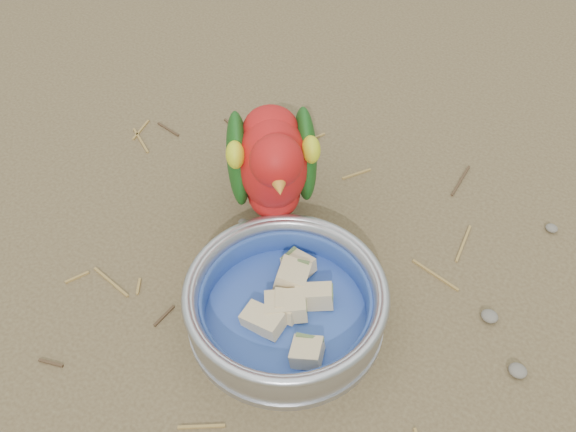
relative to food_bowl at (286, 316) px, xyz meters
The scene contains 6 objects.
ground 0.04m from the food_bowl, 60.69° to the right, with size 60.00×60.00×0.00m, color brown.
food_bowl is the anchor object (origin of this frame).
bowl_wall 0.03m from the food_bowl, ahead, with size 0.23×0.23×0.04m, color #B2B2BA, non-canonical shape.
fruit_wedges 0.02m from the food_bowl, behind, with size 0.14×0.14×0.03m, color beige, non-canonical shape.
lory_parrot 0.18m from the food_bowl, 127.89° to the left, with size 0.11×0.23×0.19m, color #B61313, non-canonical shape.
ground_debris 0.04m from the food_bowl, 72.13° to the left, with size 0.90×0.80×0.01m, color olive, non-canonical shape.
Camera 1 is at (0.20, -0.32, 0.64)m, focal length 40.00 mm.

